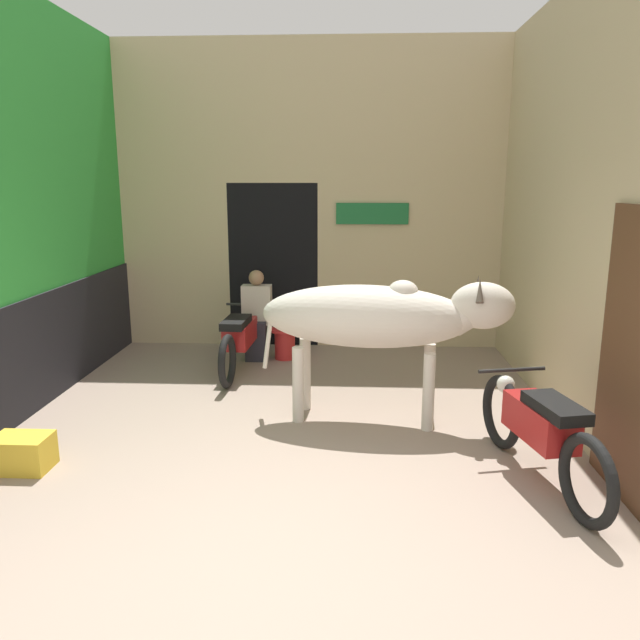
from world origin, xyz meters
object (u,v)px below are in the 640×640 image
cow (380,317)px  motorcycle_near (540,428)px  motorcycle_far (240,337)px  shopkeeper_seated (257,313)px  crate (22,453)px  plastic_stool (285,342)px

cow → motorcycle_near: size_ratio=1.26×
cow → motorcycle_far: bearing=136.0°
motorcycle_far → motorcycle_near: bearing=-44.7°
shopkeeper_seated → crate: 3.60m
motorcycle_far → plastic_stool: motorcycle_far is taller
motorcycle_near → shopkeeper_seated: shopkeeper_seated is taller
cow → motorcycle_far: size_ratio=1.22×
motorcycle_near → plastic_stool: 4.01m
cow → shopkeeper_seated: (-1.48, 2.07, -0.41)m
motorcycle_near → plastic_stool: (-2.29, 3.28, -0.21)m
cow → motorcycle_far: 2.31m
motorcycle_far → plastic_stool: bearing=47.3°
crate → motorcycle_near: bearing=0.2°
cow → motorcycle_far: cow is taller
motorcycle_far → plastic_stool: size_ratio=4.86×
motorcycle_near → shopkeeper_seated: bearing=129.1°
shopkeeper_seated → crate: (-1.40, -3.28, -0.46)m
cow → plastic_stool: bearing=118.4°
shopkeeper_seated → motorcycle_near: bearing=-50.9°
plastic_stool → crate: plastic_stool is taller
motorcycle_near → crate: (-4.05, -0.01, -0.29)m
motorcycle_far → crate: motorcycle_far is taller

